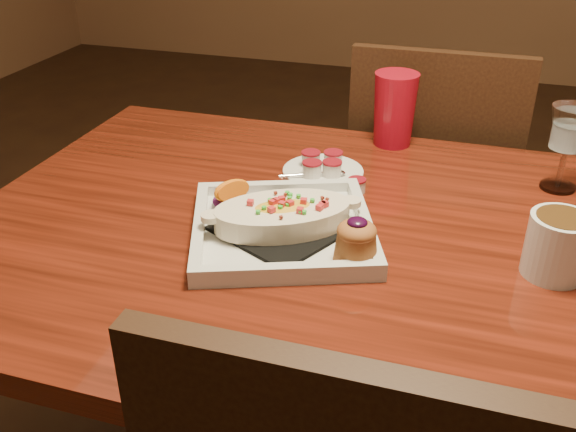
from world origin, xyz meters
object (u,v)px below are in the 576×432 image
(plate, at_px, (288,223))
(red_tumbler, at_px, (395,109))
(chair_far, at_px, (430,200))
(saucer, at_px, (322,169))
(coffee_mug, at_px, (560,244))
(table, at_px, (398,289))
(goblet, at_px, (569,133))

(plate, relative_size, red_tumbler, 2.39)
(chair_far, distance_m, plate, 0.75)
(plate, bearing_deg, saucer, 70.58)
(coffee_mug, bearing_deg, plate, -164.91)
(saucer, bearing_deg, table, -46.57)
(coffee_mug, relative_size, saucer, 0.82)
(chair_far, relative_size, red_tumbler, 5.97)
(coffee_mug, bearing_deg, chair_far, 121.95)
(red_tumbler, bearing_deg, plate, -102.51)
(coffee_mug, distance_m, red_tumbler, 0.53)
(chair_far, xyz_separation_m, red_tumbler, (-0.08, -0.23, 0.32))
(coffee_mug, xyz_separation_m, saucer, (-0.42, 0.23, -0.04))
(plate, relative_size, goblet, 2.32)
(chair_far, height_order, goblet, chair_far)
(table, xyz_separation_m, chair_far, (-0.00, 0.63, -0.15))
(coffee_mug, bearing_deg, red_tumbler, 138.79)
(plate, distance_m, coffee_mug, 0.41)
(plate, relative_size, saucer, 2.36)
(coffee_mug, distance_m, goblet, 0.31)
(table, bearing_deg, coffee_mug, -7.04)
(table, xyz_separation_m, coffee_mug, (0.23, -0.03, 0.15))
(chair_far, bearing_deg, table, 90.00)
(chair_far, height_order, red_tumbler, chair_far)
(table, distance_m, red_tumbler, 0.44)
(table, distance_m, goblet, 0.43)
(goblet, bearing_deg, red_tumbler, 159.56)
(goblet, bearing_deg, chair_far, 125.23)
(table, relative_size, red_tumbler, 9.64)
(plate, height_order, coffee_mug, coffee_mug)
(table, bearing_deg, red_tumbler, 101.66)
(coffee_mug, height_order, goblet, goblet)
(table, height_order, coffee_mug, coffee_mug)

